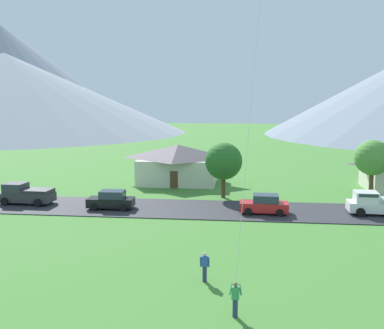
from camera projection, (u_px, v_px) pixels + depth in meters
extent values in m
cube|color=#2D2D33|center=(220.00, 210.00, 39.70)|extent=(160.00, 7.27, 0.08)
cone|color=#8E939E|center=(6.00, 93.00, 140.98)|extent=(116.59, 116.59, 25.64)
cube|color=beige|center=(178.00, 171.00, 53.02)|extent=(9.22, 6.91, 3.04)
pyramid|color=#564C51|center=(178.00, 151.00, 52.68)|extent=(9.95, 7.46, 1.67)
cube|color=brown|center=(174.00, 180.00, 49.67)|extent=(0.90, 0.06, 2.00)
cylinder|color=#4C3823|center=(223.00, 186.00, 44.84)|extent=(0.44, 0.44, 2.38)
sphere|color=#286623|center=(224.00, 161.00, 44.47)|extent=(3.84, 3.84, 3.84)
cylinder|color=#4C3823|center=(371.00, 184.00, 44.87)|extent=(0.44, 0.44, 2.80)
sphere|color=#4C8938|center=(373.00, 158.00, 44.48)|extent=(3.65, 3.65, 3.65)
cube|color=red|center=(264.00, 207.00, 38.23)|extent=(4.26, 1.93, 0.80)
cube|color=#2D3847|center=(266.00, 198.00, 38.10)|extent=(2.25, 1.65, 0.68)
cylinder|color=black|center=(248.00, 212.00, 37.56)|extent=(0.65, 0.26, 0.64)
cylinder|color=black|center=(249.00, 207.00, 39.36)|extent=(0.65, 0.26, 0.64)
cylinder|color=black|center=(280.00, 213.00, 37.17)|extent=(0.65, 0.26, 0.64)
cylinder|color=black|center=(279.00, 208.00, 38.97)|extent=(0.65, 0.26, 0.64)
cube|color=black|center=(111.00, 202.00, 39.92)|extent=(4.27, 1.96, 0.80)
cube|color=#2D3847|center=(112.00, 194.00, 39.81)|extent=(2.26, 1.67, 0.68)
cylinder|color=black|center=(94.00, 207.00, 39.15)|extent=(0.65, 0.26, 0.64)
cylinder|color=black|center=(99.00, 203.00, 40.97)|extent=(0.65, 0.26, 0.64)
cylinder|color=black|center=(123.00, 208.00, 38.96)|extent=(0.65, 0.26, 0.64)
cylinder|color=black|center=(128.00, 203.00, 40.77)|extent=(0.65, 0.26, 0.64)
cube|color=#333338|center=(27.00, 197.00, 41.85)|extent=(5.29, 2.24, 0.84)
cube|color=#333338|center=(16.00, 188.00, 41.90)|extent=(1.98, 1.93, 0.90)
cube|color=#2D3847|center=(15.00, 185.00, 41.86)|extent=(1.70, 1.95, 0.28)
cube|color=#28282C|center=(37.00, 191.00, 41.58)|extent=(2.79, 2.08, 0.36)
cylinder|color=black|center=(5.00, 201.00, 41.16)|extent=(0.77, 0.32, 0.76)
cylinder|color=black|center=(16.00, 197.00, 43.15)|extent=(0.77, 0.32, 0.76)
cylinder|color=black|center=(38.00, 203.00, 40.62)|extent=(0.77, 0.32, 0.76)
cylinder|color=black|center=(48.00, 198.00, 42.62)|extent=(0.77, 0.32, 0.76)
cube|color=white|center=(379.00, 207.00, 37.80)|extent=(5.29, 2.24, 0.84)
cube|color=white|center=(366.00, 197.00, 37.85)|extent=(1.98, 1.93, 0.90)
cube|color=#2D3847|center=(366.00, 194.00, 37.82)|extent=(1.70, 1.95, 0.28)
cylinder|color=black|center=(361.00, 212.00, 37.12)|extent=(0.77, 0.32, 0.76)
cylinder|color=black|center=(356.00, 207.00, 39.11)|extent=(0.77, 0.32, 0.76)
cylinder|color=navy|center=(235.00, 308.00, 19.86)|extent=(0.24, 0.24, 0.88)
cube|color=#388E51|center=(235.00, 293.00, 19.76)|extent=(0.36, 0.22, 0.58)
sphere|color=brown|center=(236.00, 284.00, 19.70)|extent=(0.21, 0.21, 0.21)
cylinder|color=#388E51|center=(231.00, 289.00, 19.82)|extent=(0.18, 0.55, 0.37)
cylinder|color=#388E51|center=(240.00, 290.00, 19.78)|extent=(0.18, 0.55, 0.37)
cylinder|color=silver|center=(249.00, 122.00, 20.31)|extent=(1.08, 3.46, 14.60)
cylinder|color=navy|center=(205.00, 274.00, 23.81)|extent=(0.24, 0.24, 0.88)
cube|color=#2D51A3|center=(205.00, 261.00, 23.71)|extent=(0.36, 0.22, 0.58)
sphere|color=beige|center=(205.00, 254.00, 23.65)|extent=(0.21, 0.21, 0.21)
cylinder|color=#2D51A3|center=(201.00, 262.00, 23.74)|extent=(0.12, 0.18, 0.59)
cylinder|color=#2D51A3|center=(209.00, 262.00, 23.69)|extent=(0.12, 0.18, 0.59)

